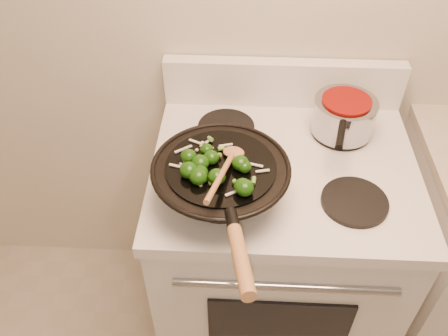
{
  "coord_description": "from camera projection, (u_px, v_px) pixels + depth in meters",
  "views": [
    {
      "loc": [
        -0.36,
        0.15,
        1.87
      ],
      "look_at": [
        -0.4,
        1.04,
        1.02
      ],
      "focal_mm": 38.0,
      "sensor_mm": 36.0,
      "label": 1
    }
  ],
  "objects": [
    {
      "name": "stove",
      "position": [
        274.0,
        253.0,
        1.71
      ],
      "size": [
        0.78,
        0.67,
        1.08
      ],
      "color": "white",
      "rests_on": "ground"
    },
    {
      "name": "wok",
      "position": [
        221.0,
        180.0,
        1.24
      ],
      "size": [
        0.36,
        0.6,
        0.19
      ],
      "color": "black",
      "rests_on": "stove"
    },
    {
      "name": "stirfry",
      "position": [
        215.0,
        170.0,
        1.17
      ],
      "size": [
        0.26,
        0.22,
        0.04
      ],
      "color": "#133A08",
      "rests_on": "wok"
    },
    {
      "name": "wooden_spoon",
      "position": [
        227.0,
        165.0,
        1.17
      ],
      "size": [
        0.09,
        0.26,
        0.07
      ],
      "color": "#A06B3F",
      "rests_on": "wok"
    },
    {
      "name": "saucepan",
      "position": [
        344.0,
        115.0,
        1.44
      ],
      "size": [
        0.19,
        0.3,
        0.11
      ],
      "color": "#999CA2",
      "rests_on": "stove"
    }
  ]
}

